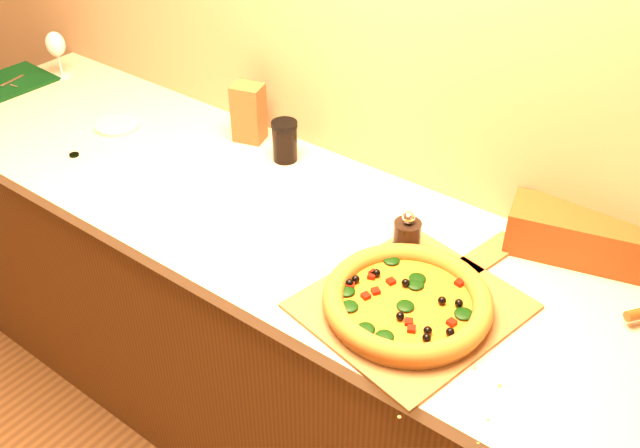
# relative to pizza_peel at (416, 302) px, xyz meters

# --- Properties ---
(cabinet) EXTENTS (2.80, 0.65, 0.86)m
(cabinet) POSITION_rel_pizza_peel_xyz_m (-0.35, 0.09, -0.47)
(cabinet) COLOR #4B2F10
(cabinet) RESTS_ON ground
(countertop) EXTENTS (2.84, 0.68, 0.04)m
(countertop) POSITION_rel_pizza_peel_xyz_m (-0.35, 0.09, -0.02)
(countertop) COLOR beige
(countertop) RESTS_ON cabinet
(pizza_peel) EXTENTS (0.47, 0.62, 0.01)m
(pizza_peel) POSITION_rel_pizza_peel_xyz_m (0.00, 0.00, 0.00)
(pizza_peel) COLOR brown
(pizza_peel) RESTS_ON countertop
(pizza) EXTENTS (0.37, 0.37, 0.05)m
(pizza) POSITION_rel_pizza_peel_xyz_m (-0.00, -0.04, 0.03)
(pizza) COLOR #B86A2E
(pizza) RESTS_ON pizza_peel
(cutting_board) EXTENTS (0.25, 0.32, 0.02)m
(cutting_board) POSITION_rel_pizza_peel_xyz_m (-1.72, 0.09, 0.00)
(cutting_board) COLOR black
(cutting_board) RESTS_ON countertop
(bottle_cap) EXTENTS (0.03, 0.03, 0.01)m
(bottle_cap) POSITION_rel_pizza_peel_xyz_m (-1.13, -0.06, -0.00)
(bottle_cap) COLOR black
(bottle_cap) RESTS_ON countertop
(pepper_grinder) EXTENTS (0.07, 0.07, 0.12)m
(pepper_grinder) POSITION_rel_pizza_peel_xyz_m (-0.11, 0.14, 0.05)
(pepper_grinder) COLOR black
(pepper_grinder) RESTS_ON countertop
(bread_bag) EXTENTS (0.43, 0.24, 0.11)m
(bread_bag) POSITION_rel_pizza_peel_xyz_m (0.25, 0.39, 0.05)
(bread_bag) COLOR #652D13
(bread_bag) RESTS_ON countertop
(wine_glass) EXTENTS (0.07, 0.07, 0.17)m
(wine_glass) POSITION_rel_pizza_peel_xyz_m (-1.61, 0.26, 0.11)
(wine_glass) COLOR silver
(wine_glass) RESTS_ON countertop
(paper_bag) EXTENTS (0.11, 0.09, 0.18)m
(paper_bag) POSITION_rel_pizza_peel_xyz_m (-0.78, 0.33, 0.08)
(paper_bag) COLOR brown
(paper_bag) RESTS_ON countertop
(dark_jar) EXTENTS (0.08, 0.08, 0.12)m
(dark_jar) POSITION_rel_pizza_peel_xyz_m (-0.62, 0.30, 0.06)
(dark_jar) COLOR black
(dark_jar) RESTS_ON countertop
(side_plate) EXTENTS (0.15, 0.15, 0.01)m
(side_plate) POSITION_rel_pizza_peel_xyz_m (-1.17, 0.14, 0.00)
(side_plate) COLOR beige
(side_plate) RESTS_ON countertop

